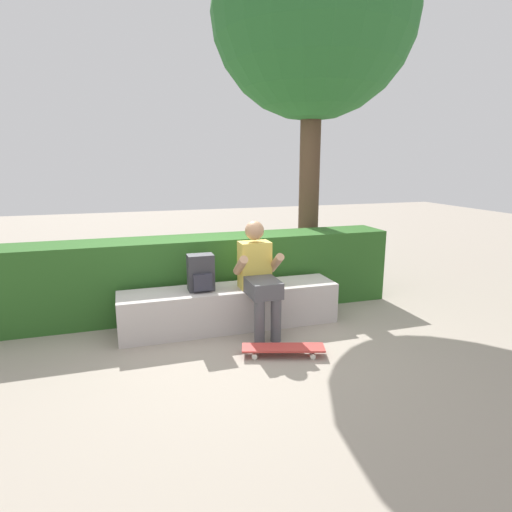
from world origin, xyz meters
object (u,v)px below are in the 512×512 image
at_px(bench_main, 230,307).
at_px(person_skater, 259,274).
at_px(skateboard_near_person, 283,348).
at_px(backpack_on_bench, 201,273).

height_order(bench_main, person_skater, person_skater).
relative_size(skateboard_near_person, backpack_on_bench, 2.06).
relative_size(bench_main, person_skater, 2.02).
bearing_deg(backpack_on_bench, person_skater, -19.85).
height_order(bench_main, skateboard_near_person, bench_main).
relative_size(bench_main, backpack_on_bench, 6.12).
relative_size(bench_main, skateboard_near_person, 2.97).
bearing_deg(person_skater, bench_main, 139.81).
xyz_separation_m(bench_main, person_skater, (0.26, -0.22, 0.43)).
relative_size(person_skater, backpack_on_bench, 3.04).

